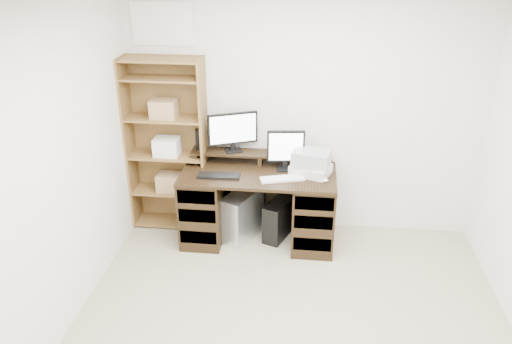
% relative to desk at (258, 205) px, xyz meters
% --- Properties ---
extents(room, '(3.54, 4.04, 2.54)m').
position_rel_desk_xyz_m(room, '(0.39, -1.64, 0.86)').
color(room, tan).
rests_on(room, ground).
extents(desk, '(1.50, 0.70, 0.75)m').
position_rel_desk_xyz_m(desk, '(0.00, 0.00, 0.00)').
color(desk, black).
rests_on(desk, ground).
extents(riser_shelf, '(1.40, 0.22, 0.12)m').
position_rel_desk_xyz_m(riser_shelf, '(-0.00, 0.21, 0.45)').
color(riser_shelf, black).
rests_on(riser_shelf, desk).
extents(monitor_wide, '(0.47, 0.22, 0.40)m').
position_rel_desk_xyz_m(monitor_wide, '(-0.28, 0.23, 0.70)').
color(monitor_wide, black).
rests_on(monitor_wide, riser_shelf).
extents(monitor_small, '(0.36, 0.15, 0.40)m').
position_rel_desk_xyz_m(monitor_small, '(0.25, 0.11, 0.58)').
color(monitor_small, black).
rests_on(monitor_small, desk).
extents(speaker, '(0.10, 0.10, 0.21)m').
position_rel_desk_xyz_m(speaker, '(-0.62, 0.23, 0.59)').
color(speaker, black).
rests_on(speaker, riser_shelf).
extents(keyboard_black, '(0.40, 0.15, 0.02)m').
position_rel_desk_xyz_m(keyboard_black, '(-0.36, -0.15, 0.37)').
color(keyboard_black, black).
rests_on(keyboard_black, desk).
extents(keyboard_white, '(0.43, 0.24, 0.02)m').
position_rel_desk_xyz_m(keyboard_white, '(0.24, -0.14, 0.37)').
color(keyboard_white, silver).
rests_on(keyboard_white, desk).
extents(mouse, '(0.09, 0.08, 0.03)m').
position_rel_desk_xyz_m(mouse, '(0.63, -0.14, 0.38)').
color(mouse, silver).
rests_on(mouse, desk).
extents(printer, '(0.43, 0.38, 0.09)m').
position_rel_desk_xyz_m(printer, '(0.50, 0.02, 0.41)').
color(printer, beige).
rests_on(printer, desk).
extents(basket, '(0.39, 0.31, 0.15)m').
position_rel_desk_xyz_m(basket, '(0.50, 0.02, 0.52)').
color(basket, '#9A9EA4').
rests_on(basket, printer).
extents(tower_silver, '(0.41, 0.55, 0.50)m').
position_rel_desk_xyz_m(tower_silver, '(-0.17, 0.01, -0.14)').
color(tower_silver, silver).
rests_on(tower_silver, ground).
extents(tower_black, '(0.31, 0.44, 0.41)m').
position_rel_desk_xyz_m(tower_black, '(0.20, 0.05, -0.19)').
color(tower_black, black).
rests_on(tower_black, ground).
extents(bookshelf, '(0.80, 0.30, 1.80)m').
position_rel_desk_xyz_m(bookshelf, '(-0.95, 0.21, 0.53)').
color(bookshelf, olive).
rests_on(bookshelf, ground).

